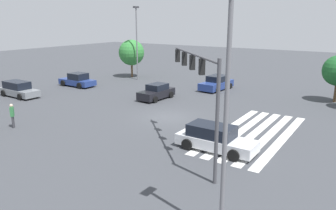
# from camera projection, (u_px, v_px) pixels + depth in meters

# --- Properties ---
(ground_plane) EXTENTS (133.06, 133.06, 0.00)m
(ground_plane) POSITION_uv_depth(u_px,v_px,m) (168.00, 117.00, 26.32)
(ground_plane) COLOR #3D3F44
(crosswalk_markings) EXTENTS (11.38, 4.40, 0.01)m
(crosswalk_markings) POSITION_uv_depth(u_px,v_px,m) (254.00, 134.00, 22.54)
(crosswalk_markings) COLOR silver
(crosswalk_markings) RESTS_ON ground_plane
(traffic_signal_mast) EXTENTS (6.05, 6.05, 6.00)m
(traffic_signal_mast) POSITION_uv_depth(u_px,v_px,m) (197.00, 77.00, 17.71)
(traffic_signal_mast) COLOR #47474C
(traffic_signal_mast) RESTS_ON ground_plane
(car_1) EXTENTS (2.05, 4.71, 1.55)m
(car_1) POSITION_uv_depth(u_px,v_px,m) (18.00, 89.00, 33.31)
(car_1) COLOR gray
(car_1) RESTS_ON ground_plane
(car_2) EXTENTS (2.12, 4.50, 1.58)m
(car_2) POSITION_uv_depth(u_px,v_px,m) (78.00, 80.00, 38.49)
(car_2) COLOR navy
(car_2) RESTS_ON ground_plane
(car_3) EXTENTS (2.06, 4.82, 1.54)m
(car_3) POSITION_uv_depth(u_px,v_px,m) (215.00, 138.00, 19.59)
(car_3) COLOR silver
(car_3) RESTS_ON ground_plane
(car_4) EXTENTS (4.20, 2.08, 1.50)m
(car_4) POSITION_uv_depth(u_px,v_px,m) (157.00, 92.00, 32.27)
(car_4) COLOR black
(car_4) RESTS_ON ground_plane
(car_5) EXTENTS (4.88, 2.46, 1.58)m
(car_5) POSITION_uv_depth(u_px,v_px,m) (217.00, 83.00, 36.61)
(car_5) COLOR navy
(car_5) RESTS_ON ground_plane
(pedestrian) EXTENTS (0.41, 0.41, 1.79)m
(pedestrian) POSITION_uv_depth(u_px,v_px,m) (12.00, 114.00, 23.57)
(pedestrian) COLOR #38383D
(pedestrian) RESTS_ON ground_plane
(street_light_pole_a) EXTENTS (0.80, 0.36, 9.22)m
(street_light_pole_a) POSITION_uv_depth(u_px,v_px,m) (137.00, 37.00, 41.49)
(street_light_pole_a) COLOR slate
(street_light_pole_a) RESTS_ON ground_plane
(street_light_pole_b) EXTENTS (0.80, 0.36, 8.68)m
(street_light_pole_b) POSITION_uv_depth(u_px,v_px,m) (227.00, 98.00, 10.64)
(street_light_pole_b) COLOR slate
(street_light_pole_b) RESTS_ON ground_plane
(tree_corner_c) EXTENTS (3.43, 3.43, 5.05)m
(tree_corner_c) POSITION_uv_depth(u_px,v_px,m) (131.00, 53.00, 43.95)
(tree_corner_c) COLOR brown
(tree_corner_c) RESTS_ON ground_plane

